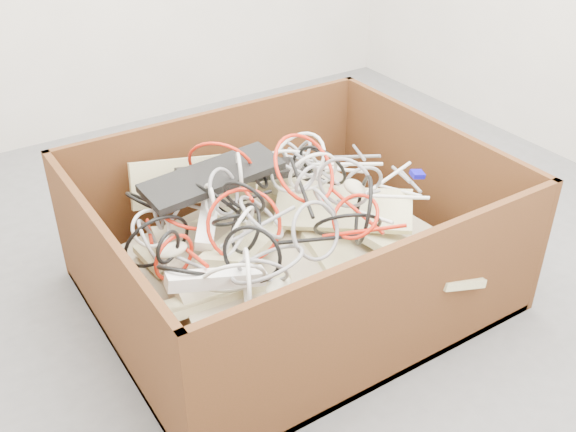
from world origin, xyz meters
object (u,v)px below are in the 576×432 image
cardboard_box (286,262)px  power_strip_right (216,279)px  power_strip_left (209,212)px  vga_plug (417,174)px

cardboard_box → power_strip_right: 0.48m
power_strip_right → cardboard_box: bearing=42.3°
cardboard_box → power_strip_left: 0.34m
cardboard_box → power_strip_left: cardboard_box is taller
cardboard_box → power_strip_left: (-0.23, 0.10, 0.23)m
power_strip_left → vga_plug: power_strip_left is taller
power_strip_right → vga_plug: 0.89m
power_strip_left → cardboard_box: bearing=-79.4°
power_strip_right → vga_plug: (0.88, 0.14, 0.01)m
power_strip_left → vga_plug: (0.74, -0.17, -0.00)m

